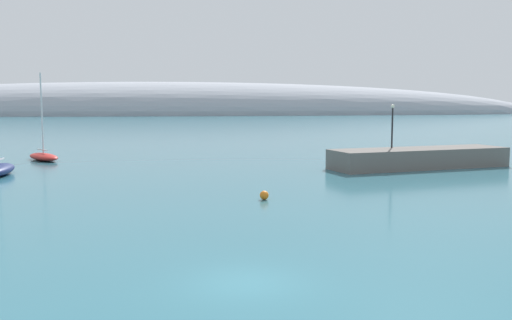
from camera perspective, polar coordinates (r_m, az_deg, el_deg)
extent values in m
plane|color=#2D6675|center=(19.55, -1.03, -12.59)|extent=(600.00, 600.00, 0.00)
cube|color=#66605B|center=(54.44, 16.56, 0.21)|extent=(18.12, 8.02, 1.84)
ellipsoid|color=#999EA8|center=(266.68, -8.94, 4.67)|extent=(376.05, 60.14, 30.92)
ellipsoid|color=red|center=(62.71, -21.14, 0.31)|extent=(4.91, 5.86, 0.78)
cylinder|color=silver|center=(62.45, -21.30, 4.53)|extent=(0.16, 0.16, 8.47)
cube|color=silver|center=(62.88, -21.25, 0.99)|extent=(1.56, 2.18, 0.10)
sphere|color=orange|center=(35.25, 0.86, -3.67)|extent=(0.58, 0.58, 0.58)
cylinder|color=black|center=(53.98, 13.92, 3.23)|extent=(0.16, 0.16, 3.80)
sphere|color=#EAEACC|center=(53.92, 13.98, 5.44)|extent=(0.36, 0.36, 0.36)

